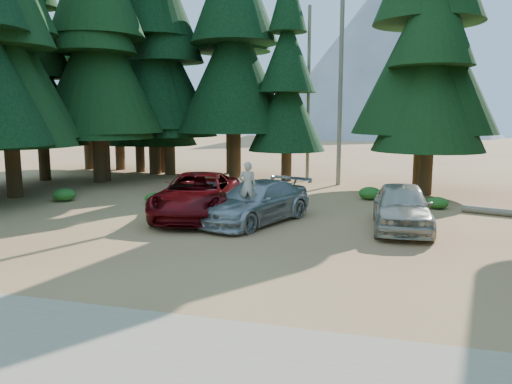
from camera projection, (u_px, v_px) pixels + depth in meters
ground at (251, 251)px, 14.16m from camera, size 160.00×160.00×0.00m
gravel_strip at (138, 357)px, 7.97m from camera, size 26.00×3.50×0.01m
forest_belt_north at (325, 183)px, 28.43m from camera, size 36.00×7.00×22.00m
snag_front at (341, 74)px, 26.82m from camera, size 0.24×0.24×12.00m
snag_back at (309, 95)px, 28.94m from camera, size 0.20×0.20×10.00m
mountain_peak at (366, 69)px, 96.85m from camera, size 48.00×50.00×28.00m
red_pickup at (198, 195)px, 18.89m from camera, size 3.84×6.40×1.66m
silver_minivan_center at (256, 202)px, 17.90m from camera, size 3.70×5.48×1.47m
silver_minivan_right at (402, 206)px, 16.78m from camera, size 2.11×4.72×1.58m
frisbee_player at (248, 186)px, 17.02m from camera, size 0.68×0.52×1.66m
log_left at (207, 195)px, 23.16m from camera, size 3.99×0.69×0.28m
log_mid at (261, 194)px, 23.45m from camera, size 3.63×0.45×0.30m
shrub_far_left at (155, 198)px, 21.76m from camera, size 0.89×0.89×0.49m
shrub_left at (249, 190)px, 24.45m from camera, size 0.79×0.79×0.43m
shrub_center_left at (232, 194)px, 22.21m from camera, size 1.22×1.22×0.67m
shrub_center_right at (272, 198)px, 21.57m from camera, size 0.97×0.97×0.53m
shrub_right at (370, 193)px, 22.89m from camera, size 1.04×1.04×0.57m
shrub_far_right at (437, 203)px, 20.61m from camera, size 0.89×0.89×0.49m
shrub_edge_west at (64, 195)px, 22.46m from camera, size 1.03×1.03×0.57m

